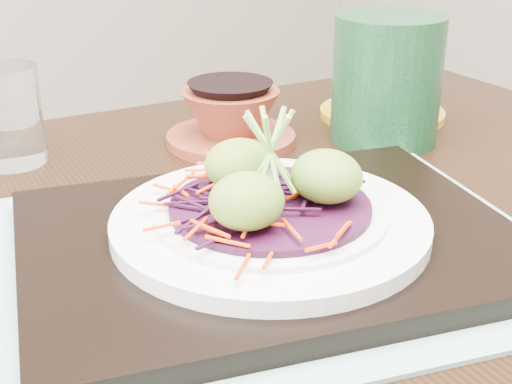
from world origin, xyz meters
TOP-DOWN VIEW (x-y plane):
  - dining_table at (-0.03, 0.08)m, footprint 1.39×1.04m
  - placemat at (0.00, 0.02)m, footprint 0.58×0.52m
  - serving_tray at (0.00, 0.02)m, footprint 0.50×0.44m
  - white_plate at (0.00, 0.02)m, footprint 0.28×0.28m
  - cabbage_bed at (0.00, 0.02)m, footprint 0.17×0.17m
  - carrot_julienne at (0.00, 0.02)m, footprint 0.21×0.21m
  - guacamole_scoops at (0.00, 0.02)m, footprint 0.15×0.13m
  - scallion_garnish at (0.00, 0.02)m, footprint 0.06×0.06m
  - water_glass at (-0.10, 0.38)m, footprint 0.09×0.09m
  - terracotta_bowl_set at (0.14, 0.28)m, footprint 0.22×0.22m
  - yellow_plate at (0.37, 0.24)m, footprint 0.22×0.22m
  - green_jar at (0.30, 0.17)m, footprint 0.19×0.19m

SIDE VIEW (x-z plane):
  - dining_table at x=-0.03m, z-range 0.29..1.09m
  - placemat at x=0.00m, z-range 0.80..0.80m
  - yellow_plate at x=0.37m, z-range 0.80..0.81m
  - serving_tray at x=0.00m, z-range 0.80..0.82m
  - terracotta_bowl_set at x=0.14m, z-range 0.80..0.86m
  - white_plate at x=0.00m, z-range 0.82..0.84m
  - cabbage_bed at x=0.00m, z-range 0.84..0.85m
  - carrot_julienne at x=0.00m, z-range 0.85..0.86m
  - water_glass at x=-0.10m, z-range 0.80..0.91m
  - guacamole_scoops at x=0.00m, z-range 0.85..0.89m
  - green_jar at x=0.30m, z-range 0.80..0.96m
  - scallion_garnish at x=0.00m, z-range 0.84..0.94m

